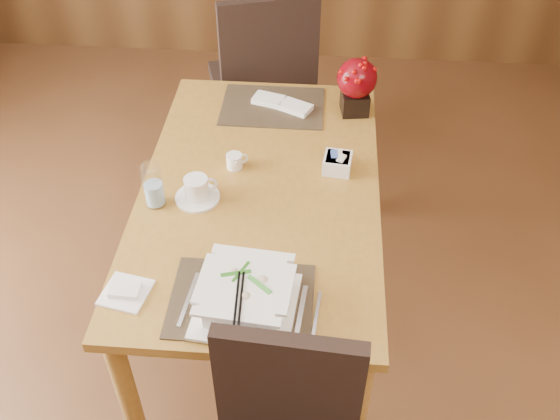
# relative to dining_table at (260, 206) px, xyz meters

# --- Properties ---
(dining_table) EXTENTS (0.90, 1.50, 0.75)m
(dining_table) POSITION_rel_dining_table_xyz_m (0.00, 0.00, 0.00)
(dining_table) COLOR #A5772D
(dining_table) RESTS_ON ground
(placemat_near) EXTENTS (0.45, 0.33, 0.01)m
(placemat_near) POSITION_rel_dining_table_xyz_m (0.00, -0.55, 0.10)
(placemat_near) COLOR black
(placemat_near) RESTS_ON dining_table
(placemat_far) EXTENTS (0.45, 0.33, 0.01)m
(placemat_far) POSITION_rel_dining_table_xyz_m (0.00, 0.55, 0.10)
(placemat_far) COLOR black
(placemat_far) RESTS_ON dining_table
(soup_setting) EXTENTS (0.33, 0.33, 0.12)m
(soup_setting) POSITION_rel_dining_table_xyz_m (0.02, -0.58, 0.16)
(soup_setting) COLOR white
(soup_setting) RESTS_ON dining_table
(coffee_cup) EXTENTS (0.17, 0.17, 0.09)m
(coffee_cup) POSITION_rel_dining_table_xyz_m (-0.22, -0.08, 0.14)
(coffee_cup) COLOR white
(coffee_cup) RESTS_ON dining_table
(water_glass) EXTENTS (0.08, 0.08, 0.17)m
(water_glass) POSITION_rel_dining_table_xyz_m (-0.37, -0.12, 0.18)
(water_glass) COLOR white
(water_glass) RESTS_ON dining_table
(creamer_jug) EXTENTS (0.11, 0.11, 0.06)m
(creamer_jug) POSITION_rel_dining_table_xyz_m (-0.11, 0.11, 0.13)
(creamer_jug) COLOR white
(creamer_jug) RESTS_ON dining_table
(sugar_caddy) EXTENTS (0.12, 0.12, 0.06)m
(sugar_caddy) POSITION_rel_dining_table_xyz_m (0.29, 0.13, 0.13)
(sugar_caddy) COLOR white
(sugar_caddy) RESTS_ON dining_table
(berry_decor) EXTENTS (0.17, 0.17, 0.25)m
(berry_decor) POSITION_rel_dining_table_xyz_m (0.36, 0.54, 0.24)
(berry_decor) COLOR black
(berry_decor) RESTS_ON dining_table
(napkins_far) EXTENTS (0.29, 0.19, 0.02)m
(napkins_far) POSITION_rel_dining_table_xyz_m (0.05, 0.55, 0.11)
(napkins_far) COLOR white
(napkins_far) RESTS_ON dining_table
(bread_plate) EXTENTS (0.17, 0.17, 0.01)m
(bread_plate) POSITION_rel_dining_table_xyz_m (-0.37, -0.55, 0.10)
(bread_plate) COLOR white
(bread_plate) RESTS_ON dining_table
(far_chair) EXTENTS (0.63, 0.63, 1.08)m
(far_chair) POSITION_rel_dining_table_xyz_m (-0.09, 1.04, -0.04)
(far_chair) COLOR black
(far_chair) RESTS_ON ground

